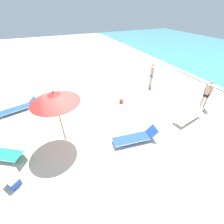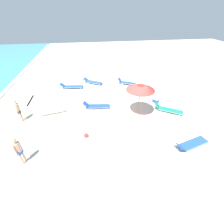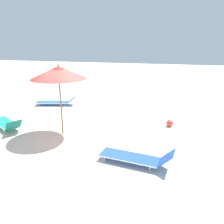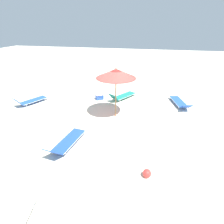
{
  "view_description": "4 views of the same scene",
  "coord_description": "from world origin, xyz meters",
  "px_view_note": "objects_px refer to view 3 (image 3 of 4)",
  "views": [
    {
      "loc": [
        5.66,
        -0.64,
        5.44
      ],
      "look_at": [
        -0.11,
        1.87,
        0.84
      ],
      "focal_mm": 24.0,
      "sensor_mm": 36.0,
      "label": 1
    },
    {
      "loc": [
        -9.09,
        2.7,
        6.93
      ],
      "look_at": [
        -0.57,
        1.41,
        0.86
      ],
      "focal_mm": 24.0,
      "sensor_mm": 36.0,
      "label": 2
    },
    {
      "loc": [
        7.1,
        3.2,
        3.42
      ],
      "look_at": [
        -0.5,
        1.16,
        0.9
      ],
      "focal_mm": 35.0,
      "sensor_mm": 36.0,
      "label": 3
    },
    {
      "loc": [
        -1.69,
        7.71,
        4.58
      ],
      "look_at": [
        -0.2,
        1.07,
        1.13
      ],
      "focal_mm": 28.0,
      "sensor_mm": 36.0,
      "label": 4
    }
  ],
  "objects_px": {
    "beach_umbrella": "(59,73)",
    "sun_lounger_near_water_left": "(136,157)",
    "sun_lounger_beside_umbrella": "(57,102)",
    "sun_lounger_mid_beach_pair_a": "(7,123)",
    "beach_ball": "(170,123)"
  },
  "relations": [
    {
      "from": "sun_lounger_beside_umbrella",
      "to": "sun_lounger_mid_beach_pair_a",
      "type": "height_order",
      "value": "sun_lounger_mid_beach_pair_a"
    },
    {
      "from": "beach_umbrella",
      "to": "sun_lounger_near_water_left",
      "type": "relative_size",
      "value": 1.21
    },
    {
      "from": "beach_umbrella",
      "to": "sun_lounger_beside_umbrella",
      "type": "bearing_deg",
      "value": -148.19
    },
    {
      "from": "sun_lounger_near_water_left",
      "to": "beach_ball",
      "type": "height_order",
      "value": "sun_lounger_near_water_left"
    },
    {
      "from": "beach_umbrella",
      "to": "beach_ball",
      "type": "relative_size",
      "value": 9.31
    },
    {
      "from": "beach_umbrella",
      "to": "beach_ball",
      "type": "height_order",
      "value": "beach_umbrella"
    },
    {
      "from": "sun_lounger_beside_umbrella",
      "to": "sun_lounger_mid_beach_pair_a",
      "type": "xyz_separation_m",
      "value": [
        3.69,
        -0.28,
        0.01
      ]
    },
    {
      "from": "sun_lounger_near_water_left",
      "to": "beach_ball",
      "type": "bearing_deg",
      "value": 172.47
    },
    {
      "from": "sun_lounger_beside_umbrella",
      "to": "beach_umbrella",
      "type": "bearing_deg",
      "value": 16.88
    },
    {
      "from": "beach_umbrella",
      "to": "sun_lounger_beside_umbrella",
      "type": "distance_m",
      "value": 4.79
    },
    {
      "from": "sun_lounger_mid_beach_pair_a",
      "to": "sun_lounger_beside_umbrella",
      "type": "bearing_deg",
      "value": -152.18
    },
    {
      "from": "sun_lounger_near_water_left",
      "to": "sun_lounger_mid_beach_pair_a",
      "type": "bearing_deg",
      "value": -96.19
    },
    {
      "from": "beach_ball",
      "to": "beach_umbrella",
      "type": "bearing_deg",
      "value": -64.76
    },
    {
      "from": "sun_lounger_near_water_left",
      "to": "beach_ball",
      "type": "xyz_separation_m",
      "value": [
        -3.32,
        0.89,
        -0.07
      ]
    },
    {
      "from": "sun_lounger_mid_beach_pair_a",
      "to": "beach_ball",
      "type": "distance_m",
      "value": 6.82
    }
  ]
}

